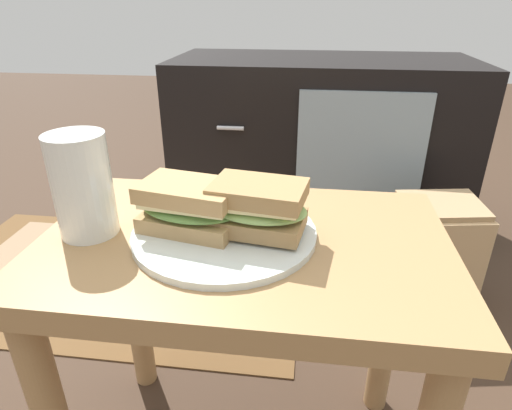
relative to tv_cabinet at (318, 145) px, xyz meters
The scene contains 8 objects.
side_table 0.96m from the tv_cabinet, 96.72° to the right, with size 0.56×0.36×0.46m.
tv_cabinet is the anchor object (origin of this frame).
area_rug 0.79m from the tv_cabinet, 143.00° to the right, with size 1.10×0.66×0.01m.
plate 0.98m from the tv_cabinet, 98.31° to the right, with size 0.25×0.25×0.01m, color silver.
sandwich_front 0.99m from the tv_cabinet, 101.08° to the right, with size 0.15×0.11×0.07m.
sandwich_back 0.98m from the tv_cabinet, 95.53° to the right, with size 0.14×0.11×0.07m.
beer_glass 1.04m from the tv_cabinet, 108.78° to the right, with size 0.08×0.08×0.14m.
paper_bag 0.56m from the tv_cabinet, 56.42° to the right, with size 0.23×0.19×0.31m.
Camera 1 is at (0.08, -0.51, 0.76)m, focal length 30.25 mm.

